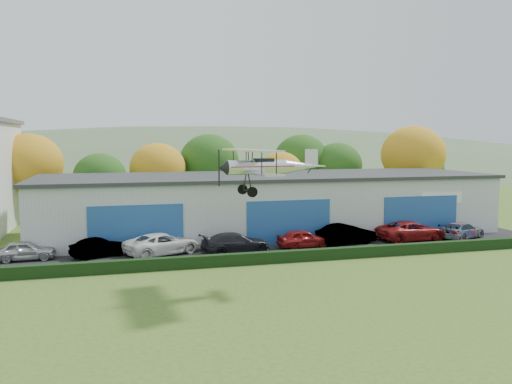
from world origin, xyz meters
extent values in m
plane|color=#41611E|center=(0.00, 0.00, 0.00)|extent=(300.00, 300.00, 0.00)
cube|color=black|center=(3.00, 21.00, 0.03)|extent=(48.00, 9.00, 0.05)
cube|color=black|center=(3.00, 16.20, 0.40)|extent=(46.00, 0.60, 0.80)
cube|color=#B2B7BC|center=(5.00, 28.00, 2.50)|extent=(40.00, 12.00, 5.00)
cube|color=#2D3033|center=(5.00, 28.00, 5.15)|extent=(40.60, 12.60, 0.30)
cube|color=#22509A|center=(-7.00, 21.95, 1.80)|extent=(7.00, 0.12, 3.60)
cube|color=#22509A|center=(5.00, 21.95, 1.80)|extent=(7.00, 0.12, 3.60)
cube|color=#22509A|center=(17.00, 21.95, 1.80)|extent=(7.00, 0.12, 3.60)
cylinder|color=#3D2614|center=(-17.00, 40.00, 1.57)|extent=(0.36, 0.36, 3.15)
ellipsoid|color=#B36C16|center=(-17.00, 40.00, 6.03)|extent=(6.84, 6.84, 6.16)
cylinder|color=#3D2614|center=(-10.00, 38.00, 1.22)|extent=(0.36, 0.36, 2.45)
ellipsoid|color=#1E4C14|center=(-10.00, 38.00, 4.69)|extent=(5.32, 5.32, 4.79)
cylinder|color=#3D2614|center=(-4.00, 40.00, 1.40)|extent=(0.36, 0.36, 2.80)
ellipsoid|color=#B36C16|center=(-4.00, 40.00, 5.36)|extent=(6.08, 6.08, 5.47)
cylinder|color=#3D2614|center=(2.00, 42.00, 1.57)|extent=(0.36, 0.36, 3.15)
ellipsoid|color=#1E4C14|center=(2.00, 42.00, 6.03)|extent=(6.84, 6.84, 6.16)
cylinder|color=#3D2614|center=(10.00, 40.00, 1.22)|extent=(0.36, 0.36, 2.45)
ellipsoid|color=#B36C16|center=(10.00, 40.00, 4.69)|extent=(5.32, 5.32, 4.79)
cylinder|color=#3D2614|center=(18.00, 42.00, 1.40)|extent=(0.36, 0.36, 2.80)
ellipsoid|color=#1E4C14|center=(18.00, 42.00, 5.36)|extent=(6.08, 6.08, 5.47)
cylinder|color=#3D2614|center=(26.00, 38.00, 1.75)|extent=(0.36, 0.36, 3.50)
ellipsoid|color=#B36C16|center=(26.00, 38.00, 6.70)|extent=(7.60, 7.60, 6.84)
cylinder|color=#3D2614|center=(30.00, 42.00, 1.22)|extent=(0.36, 0.36, 2.45)
ellipsoid|color=#1E4C14|center=(30.00, 42.00, 4.69)|extent=(5.32, 5.32, 4.79)
cylinder|color=#3D2614|center=(14.00, 44.00, 1.57)|extent=(0.36, 0.36, 3.15)
ellipsoid|color=#1E4C14|center=(14.00, 44.00, 6.03)|extent=(6.84, 6.84, 6.16)
ellipsoid|color=#4C6642|center=(20.00, 140.00, -15.40)|extent=(320.00, 196.00, 56.00)
ellipsoid|color=#4C6642|center=(90.00, 140.00, -9.90)|extent=(240.00, 126.00, 36.00)
imported|color=silver|center=(-14.65, 21.27, 0.74)|extent=(4.14, 1.86, 1.38)
imported|color=gray|center=(-9.59, 20.99, 0.73)|extent=(4.35, 2.75, 1.35)
imported|color=silver|center=(-5.18, 20.72, 0.84)|extent=(6.24, 4.75, 1.58)
imported|color=black|center=(0.10, 19.75, 0.81)|extent=(5.47, 2.85, 1.51)
imported|color=maroon|center=(5.64, 20.33, 0.75)|extent=(4.20, 1.85, 1.41)
imported|color=gray|center=(9.44, 20.67, 0.87)|extent=(5.23, 2.79, 1.64)
imported|color=maroon|center=(15.35, 20.70, 0.86)|extent=(5.96, 2.98, 1.62)
imported|color=gray|center=(20.06, 20.42, 0.74)|extent=(5.12, 3.66, 1.38)
cylinder|color=silver|center=(-0.66, 10.94, 6.89)|extent=(3.52, 1.16, 0.82)
cone|color=silver|center=(2.05, 11.21, 6.89)|extent=(2.07, 1.01, 0.82)
cone|color=black|center=(-2.61, 10.74, 6.89)|extent=(0.53, 0.86, 0.82)
cube|color=#A90A0B|center=(-0.39, 10.96, 6.93)|extent=(3.88, 1.21, 0.05)
cube|color=black|center=(-0.21, 10.98, 7.27)|extent=(1.14, 0.65, 0.23)
cube|color=silver|center=(-0.84, 10.92, 6.62)|extent=(1.78, 6.62, 0.09)
cube|color=silver|center=(-1.03, 10.90, 7.84)|extent=(1.90, 6.99, 0.09)
cylinder|color=black|center=(-1.02, 8.53, 7.23)|extent=(0.06, 0.06, 1.18)
cylinder|color=black|center=(-0.20, 8.61, 7.23)|extent=(0.06, 0.06, 1.18)
cylinder|color=black|center=(-1.49, 13.23, 7.23)|extent=(0.06, 0.06, 1.18)
cylinder|color=black|center=(-0.67, 13.31, 7.23)|extent=(0.06, 0.06, 1.18)
cylinder|color=black|center=(-0.99, 10.58, 7.53)|extent=(0.07, 0.20, 0.68)
cylinder|color=black|center=(-1.06, 11.22, 7.53)|extent=(0.07, 0.20, 0.68)
cylinder|color=black|center=(-1.17, 10.50, 6.12)|extent=(0.13, 0.64, 1.11)
cylinder|color=black|center=(-1.24, 11.27, 6.12)|extent=(0.13, 0.64, 1.11)
cylinder|color=black|center=(-1.21, 10.88, 5.57)|extent=(0.23, 1.72, 0.06)
cylinder|color=black|center=(-1.13, 10.07, 5.57)|extent=(0.59, 0.18, 0.58)
cylinder|color=black|center=(-1.29, 11.70, 5.57)|extent=(0.59, 0.18, 0.58)
cylinder|color=black|center=(2.68, 11.27, 6.66)|extent=(0.34, 0.09, 0.38)
cube|color=silver|center=(2.68, 11.27, 6.93)|extent=(1.05, 2.43, 0.05)
cube|color=silver|center=(2.77, 11.28, 7.39)|extent=(0.82, 0.14, 1.00)
cube|color=black|center=(-2.85, 10.72, 6.89)|extent=(0.07, 0.11, 2.00)
camera|label=1|loc=(-8.24, -17.39, 8.41)|focal=36.53mm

